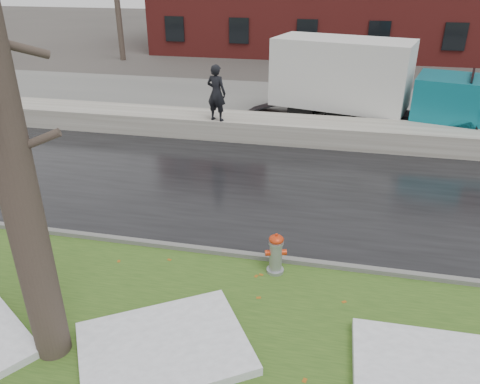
% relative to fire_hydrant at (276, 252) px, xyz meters
% --- Properties ---
extents(ground, '(120.00, 120.00, 0.00)m').
position_rel_fire_hydrant_xyz_m(ground, '(-1.26, -0.61, -0.52)').
color(ground, '#47423D').
rests_on(ground, ground).
extents(verge, '(60.00, 4.50, 0.04)m').
position_rel_fire_hydrant_xyz_m(verge, '(-1.26, -1.86, -0.50)').
color(verge, '#2A4818').
rests_on(verge, ground).
extents(road, '(60.00, 7.00, 0.03)m').
position_rel_fire_hydrant_xyz_m(road, '(-1.26, 3.89, -0.50)').
color(road, black).
rests_on(road, ground).
extents(parking_lot, '(60.00, 9.00, 0.03)m').
position_rel_fire_hydrant_xyz_m(parking_lot, '(-1.26, 12.39, -0.50)').
color(parking_lot, slate).
rests_on(parking_lot, ground).
extents(curb, '(60.00, 0.15, 0.14)m').
position_rel_fire_hydrant_xyz_m(curb, '(-1.26, 0.39, -0.45)').
color(curb, slate).
rests_on(curb, ground).
extents(snowbank, '(60.00, 1.60, 0.75)m').
position_rel_fire_hydrant_xyz_m(snowbank, '(-1.26, 8.09, -0.14)').
color(snowbank, '#B5B2A6').
rests_on(snowbank, ground).
extents(bg_tree_left, '(1.40, 1.62, 6.50)m').
position_rel_fire_hydrant_xyz_m(bg_tree_left, '(-13.26, 21.39, 2.82)').
color(bg_tree_left, '#504239').
rests_on(bg_tree_left, ground).
extents(bg_tree_center, '(1.40, 1.62, 6.50)m').
position_rel_fire_hydrant_xyz_m(bg_tree_center, '(-7.26, 25.39, 2.82)').
color(bg_tree_center, '#504239').
rests_on(bg_tree_center, ground).
extents(fire_hydrant, '(0.44, 0.41, 0.89)m').
position_rel_fire_hydrant_xyz_m(fire_hydrant, '(0.00, 0.00, 0.00)').
color(fire_hydrant, '#94979C').
rests_on(fire_hydrant, verge).
extents(tree, '(1.33, 1.53, 6.63)m').
position_rel_fire_hydrant_xyz_m(tree, '(-3.18, -2.87, 2.87)').
color(tree, '#504239').
rests_on(tree, verge).
extents(box_truck, '(9.71, 4.11, 3.21)m').
position_rel_fire_hydrant_xyz_m(box_truck, '(1.92, 10.32, 1.18)').
color(box_truck, black).
rests_on(box_truck, ground).
extents(worker, '(0.80, 0.63, 1.93)m').
position_rel_fire_hydrant_xyz_m(worker, '(-3.18, 7.49, 1.20)').
color(worker, black).
rests_on(worker, snowbank).
extents(snow_patch_near, '(3.27, 3.08, 0.16)m').
position_rel_fire_hydrant_xyz_m(snow_patch_near, '(-1.42, -2.55, -0.40)').
color(snow_patch_near, white).
rests_on(snow_patch_near, verge).
extents(snow_patch_side, '(2.82, 1.84, 0.18)m').
position_rel_fire_hydrant_xyz_m(snow_patch_side, '(2.94, -2.19, -0.39)').
color(snow_patch_side, white).
rests_on(snow_patch_side, verge).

